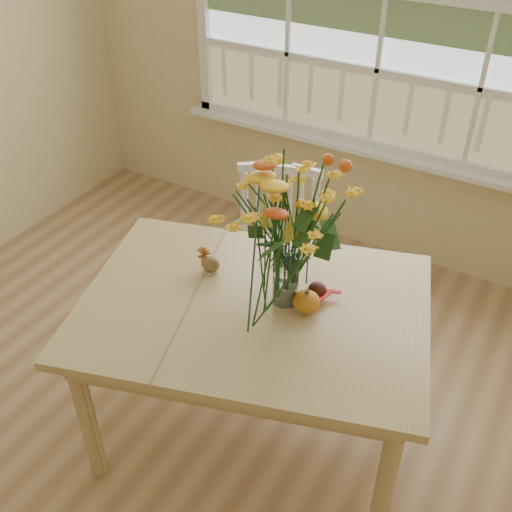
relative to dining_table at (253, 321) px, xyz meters
The scene contains 7 objects.
wall_back 1.77m from the dining_table, 95.12° to the left, with size 4.00×0.02×2.70m, color beige.
dining_table is the anchor object (origin of this frame).
windsor_chair 0.74m from the dining_table, 111.41° to the left, with size 0.52×0.51×0.89m.
flower_vase 0.45m from the dining_table, 40.82° to the left, with size 0.48×0.48×0.57m.
pumpkin 0.25m from the dining_table, 19.32° to the left, with size 0.11×0.11×0.08m, color #C06E16.
turkey_figurine 0.30m from the dining_table, 161.58° to the left, with size 0.09×0.07×0.10m.
dark_gourd 0.28m from the dining_table, 40.04° to the left, with size 0.13×0.12×0.06m.
Camera 1 is at (1.05, -0.88, 2.26)m, focal length 42.00 mm.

